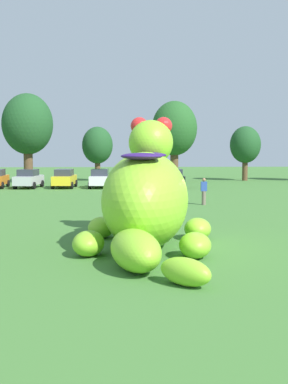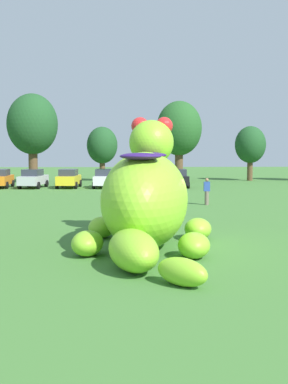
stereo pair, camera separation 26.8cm
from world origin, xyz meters
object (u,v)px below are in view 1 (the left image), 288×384
object	(u,v)px
car_white	(100,178)
car_black	(173,178)
giant_inflatable_creature	(146,198)
spectator_near_inflatable	(175,190)
car_silver	(29,179)
spectator_mid_field	(204,192)
car_yellow	(64,178)
car_green	(138,178)

from	to	relation	value
car_white	car_black	xyz separation A→B (m)	(6.69, -0.03, 0.00)
giant_inflatable_creature	spectator_near_inflatable	xyz separation A→B (m)	(2.85, 14.78, -0.93)
giant_inflatable_creature	car_silver	size ratio (longest dim) A/B	2.26
car_silver	car_black	bearing A→B (deg)	-0.54
car_white	spectator_mid_field	xyz separation A→B (m)	(7.04, -14.32, -0.01)
car_silver	car_yellow	xyz separation A→B (m)	(3.23, 0.03, 0.00)
spectator_mid_field	car_yellow	bearing A→B (deg)	125.54
spectator_near_inflatable	spectator_mid_field	world-z (taller)	same
car_green	spectator_mid_field	size ratio (longest dim) A/B	2.48
car_silver	spectator_mid_field	world-z (taller)	car_silver
car_silver	car_green	xyz separation A→B (m)	(10.03, 0.57, 0.00)
giant_inflatable_creature	car_green	size ratio (longest dim) A/B	2.29
car_silver	spectator_near_inflatable	world-z (taller)	car_silver
car_yellow	car_black	distance (m)	9.97
car_green	spectator_mid_field	bearing A→B (deg)	-76.79
car_yellow	car_white	xyz separation A→B (m)	(3.28, -0.12, 0.00)
car_silver	car_green	world-z (taller)	same
spectator_near_inflatable	spectator_mid_field	bearing A→B (deg)	-40.03
car_silver	spectator_near_inflatable	size ratio (longest dim) A/B	2.51
giant_inflatable_creature	car_yellow	world-z (taller)	giant_inflatable_creature
car_yellow	spectator_near_inflatable	world-z (taller)	car_yellow
giant_inflatable_creature	car_green	world-z (taller)	giant_inflatable_creature
car_silver	car_white	world-z (taller)	same
car_yellow	car_white	size ratio (longest dim) A/B	1.00
car_silver	car_green	size ratio (longest dim) A/B	1.01
car_silver	car_green	bearing A→B (deg)	3.25
car_silver	spectator_mid_field	bearing A→B (deg)	-46.77
car_black	giant_inflatable_creature	bearing A→B (deg)	-98.52
car_green	car_black	size ratio (longest dim) A/B	1.02
car_white	spectator_near_inflatable	distance (m)	14.01
spectator_near_inflatable	spectator_mid_field	size ratio (longest dim) A/B	1.00
car_silver	car_black	size ratio (longest dim) A/B	1.04
spectator_mid_field	car_black	bearing A→B (deg)	91.41
car_green	car_silver	bearing A→B (deg)	-176.75
giant_inflatable_creature	car_black	size ratio (longest dim) A/B	2.35
spectator_near_inflatable	car_white	bearing A→B (deg)	112.61
car_yellow	car_green	world-z (taller)	same
spectator_near_inflatable	car_green	bearing A→B (deg)	97.81
car_green	car_black	bearing A→B (deg)	-12.37
giant_inflatable_creature	car_green	bearing A→B (deg)	88.02
car_white	car_black	distance (m)	6.69
giant_inflatable_creature	car_white	size ratio (longest dim) A/B	2.32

